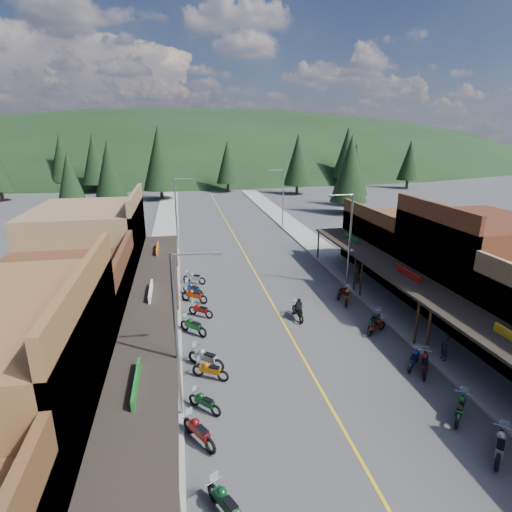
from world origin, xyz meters
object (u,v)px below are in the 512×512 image
streetlight_1 (177,211)px  bike_east_8 (375,320)px  pine_1 (94,159)px  bike_east_4 (460,407)px  bike_east_9 (347,295)px  bike_west_4 (199,430)px  pine_7 (62,158)px  bike_east_10 (342,291)px  bike_west_5 (204,401)px  bike_east_7 (377,326)px  bike_west_6 (210,369)px  bike_east_5 (425,363)px  bike_west_10 (194,295)px  pine_5 (347,152)px  pine_11 (350,169)px  pine_6 (410,160)px  bike_west_8 (193,325)px  bike_west_11 (193,289)px  bike_west_3 (226,503)px  bike_west_7 (206,357)px  pine_10 (109,169)px  bike_east_3 (500,444)px  shop_east_3 (400,244)px  bike_east_6 (414,358)px  pedestrian_east_a (445,348)px  streetlight_2 (348,236)px  streetlight_3 (282,196)px  shop_west_2 (65,309)px  shop_east_2 (473,266)px  pine_9 (355,170)px  rider_on_bike (298,310)px  pine_4 (298,159)px  pine_2 (159,158)px  streetlight_0 (179,330)px  pedestrian_east_b (357,273)px  shop_west_3 (94,249)px  bike_west_12 (194,277)px  pine_8 (70,181)px

streetlight_1 → bike_east_8: 25.36m
pine_1 → bike_east_4: pine_1 is taller
bike_east_8 → bike_east_9: bearing=138.0°
bike_west_4 → pine_7: bearing=75.3°
bike_east_8 → bike_east_10: 5.35m
bike_west_5 → bike_east_7: 12.91m
bike_west_6 → bike_east_5: (11.63, -1.60, 0.02)m
bike_west_10 → bike_east_9: bearing=-68.1°
pine_1 → pine_5: pine_5 is taller
pine_11 → pine_6: bearing=45.0°
bike_west_5 → bike_west_8: size_ratio=0.85×
pine_6 → bike_west_11: size_ratio=5.14×
pine_1 → bike_west_3: pine_1 is taller
pine_7 → bike_west_8: (25.79, -74.10, -6.60)m
pine_1 → pine_6: bearing=-4.9°
bike_west_7 → bike_west_3: bearing=-139.8°
pine_10 → bike_west_7: bearing=-76.7°
bike_east_3 → bike_west_8: bearing=177.6°
shop_east_3 → bike_east_6: (-7.92, -15.65, -1.96)m
bike_east_9 → pedestrian_east_a: pedestrian_east_a is taller
streetlight_2 → bike_east_4: streetlight_2 is taller
streetlight_3 → pedestrian_east_a: (0.86, -34.19, -3.53)m
bike_east_3 → bike_east_7: 10.70m
bike_east_9 → shop_west_2: bearing=-143.2°
bike_east_8 → shop_east_2: bearing=55.1°
bike_west_10 → bike_east_7: bearing=-89.1°
pine_1 → bike_east_6: bearing=-68.1°
streetlight_2 → bike_east_7: 9.25m
pine_9 → bike_west_6: bearing=-121.4°
pine_7 → pine_9: size_ratio=1.16×
pine_7 → rider_on_bike: 80.65m
pine_11 → bike_west_8: pine_11 is taller
bike_west_4 → pedestrian_east_a: (14.18, 3.68, 0.29)m
pine_1 → bike_west_5: 78.26m
pine_4 → bike_east_10: bearing=-102.7°
shop_west_2 → pine_2: pine_2 is taller
streetlight_0 → bike_east_3: size_ratio=3.60×
bike_west_10 → pedestrian_east_b: bearing=-51.9°
pine_2 → pine_7: pine_2 is taller
pine_7 → bike_west_5: bearing=-72.4°
streetlight_0 → pine_11: pine_11 is taller
shop_west_3 → bike_west_7: bearing=-59.0°
bike_west_4 → bike_west_11: bike_west_4 is taller
pine_10 → bike_west_12: 41.28m
pine_8 → bike_west_7: (16.32, -42.17, -5.31)m
bike_west_7 → bike_east_6: size_ratio=1.18×
pine_10 → bike_west_6: pine_10 is taller
bike_west_3 → bike_west_8: bike_west_3 is taller
pine_7 → rider_on_bike: size_ratio=5.73×
pine_4 → pine_9: bearing=-68.2°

